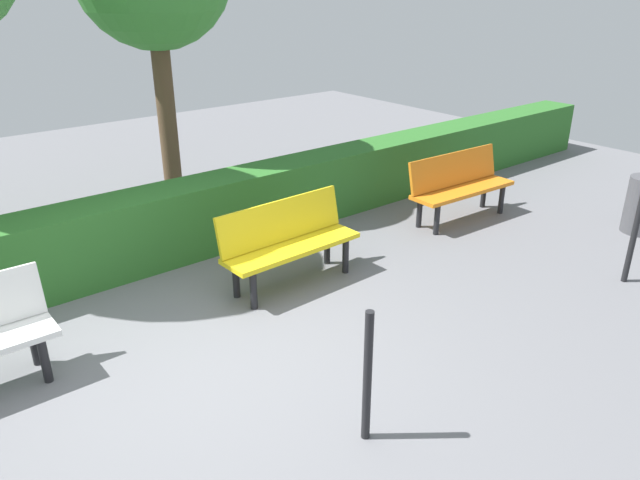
# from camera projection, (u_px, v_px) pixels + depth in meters

# --- Properties ---
(ground_plane) EXTENTS (18.60, 18.60, 0.00)m
(ground_plane) POSITION_uv_depth(u_px,v_px,m) (202.00, 359.00, 5.02)
(ground_plane) COLOR slate
(bench_orange) EXTENTS (1.56, 0.54, 0.86)m
(bench_orange) POSITION_uv_depth(u_px,v_px,m) (459.00, 183.00, 7.77)
(bench_orange) COLOR orange
(bench_orange) RESTS_ON ground_plane
(bench_yellow) EXTENTS (1.50, 0.50, 0.86)m
(bench_yellow) POSITION_uv_depth(u_px,v_px,m) (288.00, 239.00, 6.11)
(bench_yellow) COLOR yellow
(bench_yellow) RESTS_ON ground_plane
(hedge_row) EXTENTS (14.60, 0.58, 0.82)m
(hedge_row) POSITION_uv_depth(u_px,v_px,m) (212.00, 213.00, 6.99)
(hedge_row) COLOR #2D6B28
(hedge_row) RESTS_ON ground_plane
(railing_post_near) EXTENTS (0.06, 0.06, 1.00)m
(railing_post_near) POSITION_uv_depth(u_px,v_px,m) (634.00, 237.00, 6.11)
(railing_post_near) COLOR black
(railing_post_near) RESTS_ON ground_plane
(railing_post_mid) EXTENTS (0.06, 0.06, 1.00)m
(railing_post_mid) POSITION_uv_depth(u_px,v_px,m) (367.00, 377.00, 3.97)
(railing_post_mid) COLOR black
(railing_post_mid) RESTS_ON ground_plane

